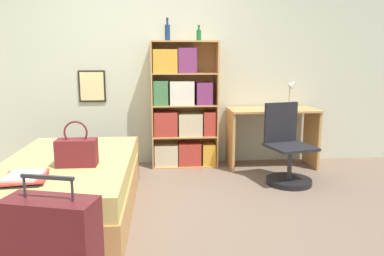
{
  "coord_description": "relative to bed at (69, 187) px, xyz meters",
  "views": [
    {
      "loc": [
        0.21,
        -3.31,
        1.41
      ],
      "look_at": [
        0.49,
        0.2,
        0.75
      ],
      "focal_mm": 35.0,
      "sensor_mm": 36.0,
      "label": 1
    }
  ],
  "objects": [
    {
      "name": "ground_plane",
      "position": [
        0.65,
        -0.02,
        -0.25
      ],
      "size": [
        14.0,
        14.0,
        0.0
      ],
      "primitive_type": "plane",
      "color": "#756051"
    },
    {
      "name": "wall_back",
      "position": [
        0.65,
        1.69,
        1.05
      ],
      "size": [
        10.0,
        0.09,
        2.6
      ],
      "color": "beige",
      "rests_on": "ground_plane"
    },
    {
      "name": "bed",
      "position": [
        0.0,
        0.0,
        0.0
      ],
      "size": [
        1.14,
        1.96,
        0.51
      ],
      "color": "tan",
      "rests_on": "ground_plane"
    },
    {
      "name": "handbag",
      "position": [
        0.13,
        -0.21,
        0.38
      ],
      "size": [
        0.33,
        0.17,
        0.39
      ],
      "color": "maroon",
      "rests_on": "bed"
    },
    {
      "name": "book_stack_on_bed",
      "position": [
        -0.16,
        -0.59,
        0.29
      ],
      "size": [
        0.35,
        0.39,
        0.06
      ],
      "color": "#232328",
      "rests_on": "bed"
    },
    {
      "name": "bookcase",
      "position": [
        1.12,
        1.47,
        0.49
      ],
      "size": [
        0.85,
        0.32,
        1.62
      ],
      "color": "tan",
      "rests_on": "ground_plane"
    },
    {
      "name": "bottle_green",
      "position": [
        0.93,
        1.52,
        1.48
      ],
      "size": [
        0.07,
        0.07,
        0.29
      ],
      "color": "navy",
      "rests_on": "bookcase"
    },
    {
      "name": "bottle_brown",
      "position": [
        1.33,
        1.48,
        1.44
      ],
      "size": [
        0.06,
        0.06,
        0.19
      ],
      "color": "#1E6B2D",
      "rests_on": "bookcase"
    },
    {
      "name": "desk",
      "position": [
        2.27,
        1.36,
        0.27
      ],
      "size": [
        1.13,
        0.56,
        0.77
      ],
      "color": "tan",
      "rests_on": "ground_plane"
    },
    {
      "name": "desk_lamp",
      "position": [
        2.55,
        1.43,
        0.77
      ],
      "size": [
        0.18,
        0.13,
        0.39
      ],
      "color": "#ADA89E",
      "rests_on": "desk"
    },
    {
      "name": "desk_chair",
      "position": [
        2.27,
        0.69,
        0.03
      ],
      "size": [
        0.57,
        0.57,
        0.91
      ],
      "color": "black",
      "rests_on": "ground_plane"
    }
  ]
}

